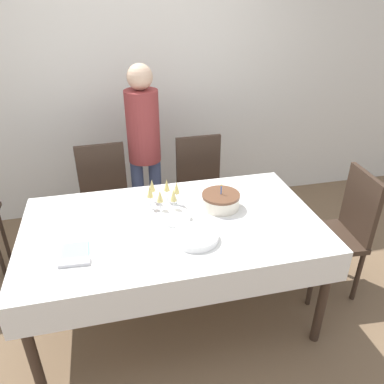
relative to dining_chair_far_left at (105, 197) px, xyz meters
The scene contains 14 objects.
ground_plane 1.10m from the dining_chair_far_left, 63.84° to the right, with size 12.00×12.00×0.00m, color brown.
wall_back 1.20m from the dining_chair_far_left, 61.47° to the left, with size 8.00×0.05×2.70m.
dining_table 0.97m from the dining_chair_far_left, 63.84° to the right, with size 1.89×1.08×0.78m.
dining_chair_far_left is the anchor object (origin of this frame).
dining_chair_far_right 0.84m from the dining_chair_far_left, ahead, with size 0.43×0.43×0.98m.
dining_chair_right_end 1.90m from the dining_chair_far_left, 27.20° to the right, with size 0.45×0.45×0.98m.
birthday_cake 1.12m from the dining_chair_far_left, 43.81° to the right, with size 0.26×0.26×0.18m.
champagne_tray 0.84m from the dining_chair_far_left, 58.92° to the right, with size 0.29×0.29×0.18m.
plate_stack_main 1.22m from the dining_chair_far_left, 64.10° to the right, with size 0.28×0.28×0.04m.
plate_stack_dessert 0.97m from the dining_chair_far_left, 61.55° to the right, with size 0.20×0.20×0.03m.
cake_knife 1.27m from the dining_chair_far_left, 47.79° to the right, with size 0.29×0.11×0.00m.
fork_pile 1.18m from the dining_chair_far_left, 98.69° to the right, with size 0.17×0.07×0.02m.
napkin_pile 1.07m from the dining_chair_far_left, 99.56° to the right, with size 0.15×0.15×0.01m.
person_standing 0.59m from the dining_chair_far_left, 26.91° to the left, with size 0.28×0.28×1.59m.
Camera 1 is at (-0.34, -1.99, 2.10)m, focal length 35.00 mm.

